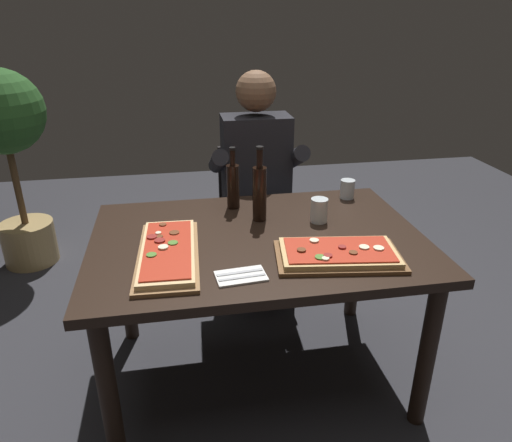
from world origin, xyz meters
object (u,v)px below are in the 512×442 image
at_px(pizza_rectangular_front, 338,254).
at_px(pizza_rectangular_left, 168,252).
at_px(oil_bottle_amber, 260,191).
at_px(tumbler_near_camera, 347,190).
at_px(dining_table, 258,256).
at_px(wine_bottle_dark, 233,185).
at_px(potted_plant_corner, 7,141).
at_px(diner_chair, 254,212).
at_px(seated_diner, 257,178).
at_px(tumbler_far_side, 319,212).

xyz_separation_m(pizza_rectangular_front, pizza_rectangular_left, (-0.65, 0.13, -0.00)).
bearing_deg(oil_bottle_amber, tumbler_near_camera, 21.25).
height_order(dining_table, wine_bottle_dark, wine_bottle_dark).
bearing_deg(tumbler_near_camera, pizza_rectangular_left, -151.97).
xyz_separation_m(tumbler_near_camera, potted_plant_corner, (-1.89, 1.02, 0.08)).
distance_m(diner_chair, seated_diner, 0.28).
bearing_deg(pizza_rectangular_front, seated_diner, 98.21).
relative_size(pizza_rectangular_front, diner_chair, 0.59).
bearing_deg(tumbler_far_side, potted_plant_corner, 142.53).
xyz_separation_m(pizza_rectangular_front, potted_plant_corner, (-1.63, 1.62, 0.10)).
bearing_deg(tumbler_far_side, tumbler_near_camera, 48.49).
height_order(wine_bottle_dark, seated_diner, seated_diner).
relative_size(wine_bottle_dark, potted_plant_corner, 0.23).
bearing_deg(pizza_rectangular_front, tumbler_near_camera, 67.20).
xyz_separation_m(oil_bottle_amber, seated_diner, (0.09, 0.56, -0.14)).
relative_size(pizza_rectangular_left, wine_bottle_dark, 1.92).
height_order(pizza_rectangular_front, wine_bottle_dark, wine_bottle_dark).
bearing_deg(seated_diner, diner_chair, 90.00).
xyz_separation_m(pizza_rectangular_left, tumbler_far_side, (0.67, 0.22, 0.03)).
height_order(dining_table, potted_plant_corner, potted_plant_corner).
distance_m(dining_table, wine_bottle_dark, 0.40).
height_order(tumbler_near_camera, diner_chair, diner_chair).
relative_size(diner_chair, potted_plant_corner, 0.66).
bearing_deg(pizza_rectangular_front, oil_bottle_amber, 118.99).
bearing_deg(tumbler_near_camera, oil_bottle_amber, -158.75).
xyz_separation_m(pizza_rectangular_front, seated_diner, (-0.14, 0.98, -0.02)).
bearing_deg(dining_table, tumbler_near_camera, 34.66).
distance_m(pizza_rectangular_left, seated_diner, 0.99).
xyz_separation_m(tumbler_far_side, potted_plant_corner, (-1.66, 1.27, 0.08)).
xyz_separation_m(pizza_rectangular_left, potted_plant_corner, (-0.99, 1.50, 0.10)).
bearing_deg(pizza_rectangular_left, potted_plant_corner, 123.38).
distance_m(tumbler_near_camera, tumbler_far_side, 0.34).
xyz_separation_m(wine_bottle_dark, tumbler_near_camera, (0.59, 0.02, -0.08)).
xyz_separation_m(pizza_rectangular_left, wine_bottle_dark, (0.32, 0.46, 0.10)).
height_order(dining_table, pizza_rectangular_left, pizza_rectangular_left).
xyz_separation_m(dining_table, pizza_rectangular_left, (-0.38, -0.12, 0.12)).
distance_m(dining_table, tumbler_far_side, 0.35).
bearing_deg(tumbler_near_camera, wine_bottle_dark, -177.59).
bearing_deg(pizza_rectangular_front, tumbler_far_side, 85.42).
bearing_deg(pizza_rectangular_front, pizza_rectangular_left, 168.76).
xyz_separation_m(dining_table, diner_chair, (0.13, 0.86, -0.16)).
bearing_deg(wine_bottle_dark, seated_diner, 64.55).
bearing_deg(diner_chair, dining_table, -98.55).
xyz_separation_m(diner_chair, potted_plant_corner, (-1.49, 0.52, 0.38)).
distance_m(pizza_rectangular_left, tumbler_far_side, 0.71).
relative_size(dining_table, oil_bottle_amber, 4.08).
xyz_separation_m(dining_table, wine_bottle_dark, (-0.06, 0.34, 0.21)).
xyz_separation_m(dining_table, potted_plant_corner, (-1.36, 1.38, 0.22)).
relative_size(pizza_rectangular_front, oil_bottle_amber, 1.50).
bearing_deg(diner_chair, tumbler_far_side, -77.24).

